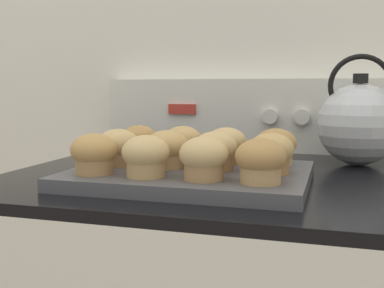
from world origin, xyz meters
name	(u,v)px	position (x,y,z in m)	size (l,w,h in m)	color
wall_back	(254,29)	(0.00, 0.73, 1.20)	(8.00, 0.05, 2.40)	silver
control_panel	(250,115)	(0.00, 0.68, 0.98)	(0.75, 0.07, 0.18)	silver
muffin_pan	(191,175)	(-0.02, 0.24, 0.90)	(0.39, 0.30, 0.02)	#4C4C51
muffin_r0_c0	(94,154)	(-0.16, 0.15, 0.95)	(0.07, 0.07, 0.07)	#A37A4C
muffin_r0_c1	(146,156)	(-0.07, 0.15, 0.95)	(0.07, 0.07, 0.07)	tan
muffin_r0_c2	(204,158)	(0.02, 0.16, 0.95)	(0.07, 0.07, 0.07)	#A37A4C
muffin_r0_c3	(261,161)	(0.11, 0.16, 0.95)	(0.07, 0.07, 0.07)	tan
muffin_r1_c0	(118,147)	(-0.16, 0.24, 0.95)	(0.07, 0.07, 0.07)	#A37A4C
muffin_r1_c1	(167,149)	(-0.07, 0.24, 0.95)	(0.07, 0.07, 0.07)	tan
muffin_r1_c2	(215,151)	(0.02, 0.25, 0.95)	(0.07, 0.07, 0.07)	olive
muffin_r1_c3	(271,153)	(0.11, 0.24, 0.95)	(0.07, 0.07, 0.07)	olive
muffin_r2_c0	(139,142)	(-0.16, 0.33, 0.95)	(0.07, 0.07, 0.07)	tan
muffin_r2_c1	(183,143)	(-0.07, 0.33, 0.95)	(0.07, 0.07, 0.07)	tan
muffin_r2_c2	(226,145)	(0.02, 0.33, 0.95)	(0.07, 0.07, 0.07)	olive
muffin_r2_c3	(276,147)	(0.11, 0.33, 0.95)	(0.07, 0.07, 0.07)	tan
tea_kettle	(359,123)	(0.26, 0.52, 0.98)	(0.20, 0.17, 0.23)	silver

